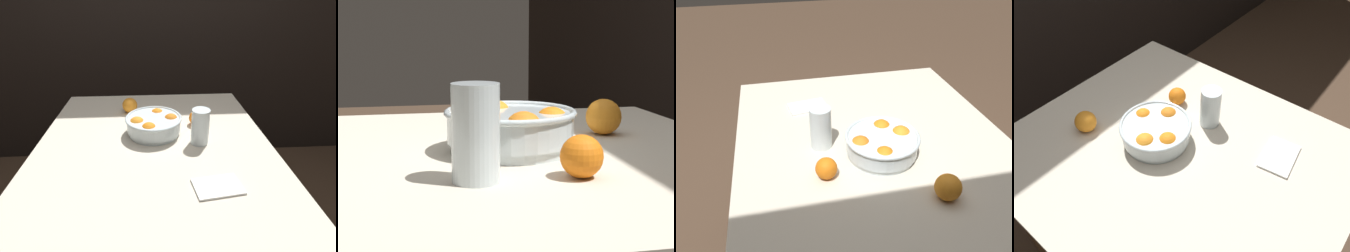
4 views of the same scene
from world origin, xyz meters
TOP-DOWN VIEW (x-y plane):
  - dining_table at (0.00, 0.00)m, footprint 1.01×1.17m
  - fruit_bowl at (0.00, 0.10)m, footprint 0.26×0.26m
  - juice_glass at (0.20, -0.00)m, footprint 0.08×0.08m
  - orange_loose_near_bowl at (-0.12, 0.34)m, footprint 0.08×0.08m
  - orange_loose_front at (0.21, 0.17)m, footprint 0.07×0.07m

SIDE VIEW (x-z plane):
  - dining_table at x=0.00m, z-range 0.31..1.08m
  - orange_loose_front at x=0.21m, z-range 0.78..0.85m
  - orange_loose_near_bowl at x=-0.12m, z-range 0.78..0.86m
  - fruit_bowl at x=0.00m, z-range 0.78..0.87m
  - juice_glass at x=0.20m, z-range 0.77..0.92m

